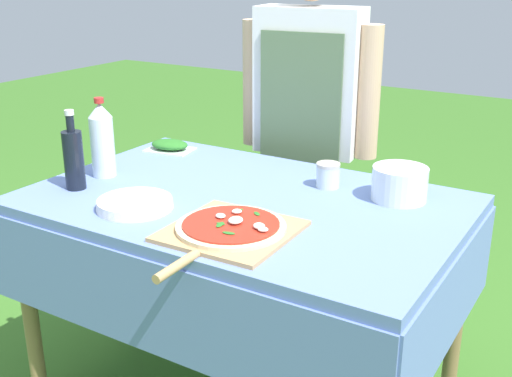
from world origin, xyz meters
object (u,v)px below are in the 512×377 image
Objects in this scene: pizza_on_peel at (230,229)px; water_bottle at (102,140)px; plate_stack at (135,204)px; sauce_jar at (328,177)px; oil_bottle at (74,158)px; prep_table at (243,227)px; person_cook at (308,118)px; mixing_tub at (400,184)px; herb_container at (170,146)px.

pizza_on_peel is 1.82× the size of water_bottle.
water_bottle is at bearing 162.20° from pizza_on_peel.
plate_stack is 2.79× the size of sauce_jar.
oil_bottle is 0.30m from plate_stack.
prep_table is at bearing 47.11° from plate_stack.
person_cook is at bearing 60.86° from water_bottle.
sauce_jar is at bearing 51.81° from prep_table.
mixing_tub is (0.42, 0.24, 0.15)m from prep_table.
person_cook is 0.95m from pizza_on_peel.
oil_bottle is at bearing 172.49° from plate_stack.
pizza_on_peel reaches higher than plate_stack.
pizza_on_peel is at bearing -4.20° from oil_bottle.
mixing_tub is at bearing 29.83° from prep_table.
sauce_jar reaches higher than plate_stack.
mixing_tub is at bearing 17.77° from water_bottle.
herb_container reaches higher than plate_stack.
person_cook reaches higher than herb_container.
pizza_on_peel is (0.12, -0.25, 0.11)m from prep_table.
sauce_jar is (-0.24, -0.01, -0.02)m from mixing_tub.
pizza_on_peel is (0.23, -0.92, -0.09)m from person_cook.
prep_table is 0.50m from mixing_tub.
mixing_tub is 0.24m from sauce_jar.
person_cook is at bearing 99.97° from prep_table.
plate_stack is (0.30, -0.18, -0.11)m from water_bottle.
oil_bottle is (-0.39, -0.87, -0.00)m from person_cook.
herb_container is at bearing 174.78° from sauce_jar.
pizza_on_peel is 0.63m from oil_bottle.
mixing_tub is at bearing -3.31° from herb_container.
person_cook is at bearing 124.26° from sauce_jar.
herb_container is 0.71m from sauce_jar.
prep_table is 0.57m from water_bottle.
mixing_tub is 2.10× the size of sauce_jar.
mixing_tub is at bearing 25.69° from oil_bottle.
water_bottle is 0.99m from mixing_tub.
oil_bottle is 0.82m from sauce_jar.
person_cook is 0.83m from water_bottle.
prep_table is at bearing 22.07° from oil_bottle.
prep_table is 5.19× the size of oil_bottle.
water_bottle is at bearing 95.44° from oil_bottle.
sauce_jar is (0.06, 0.48, 0.02)m from pizza_on_peel.
sauce_jar is at bearing 81.38° from pizza_on_peel.
person_cook is 0.92m from plate_stack.
herb_container is 2.38× the size of sauce_jar.
person_cook is (-0.12, 0.66, 0.20)m from prep_table.
water_bottle is at bearing -173.23° from prep_table.
herb_container is 0.85× the size of plate_stack.
prep_table is 0.30m from pizza_on_peel.
mixing_tub reaches higher than prep_table.
pizza_on_peel reaches higher than herb_container.
prep_table is at bearing 113.80° from pizza_on_peel.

